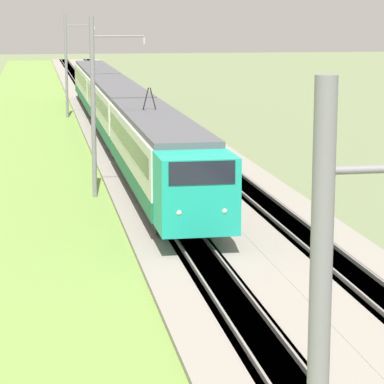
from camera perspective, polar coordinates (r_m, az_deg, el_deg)
The scene contains 8 objects.
ballast_main at distance 53.24m, azimuth -3.75°, elevation 1.97°, with size 240.00×4.40×0.30m.
ballast_adjacent at distance 53.88m, azimuth 0.92°, elevation 2.10°, with size 240.00×4.40×0.30m.
track_main at distance 53.24m, azimuth -3.75°, elevation 1.98°, with size 240.00×1.57×0.45m.
track_adjacent at distance 53.88m, azimuth 0.92°, elevation 2.11°, with size 240.00×1.57×0.45m.
grass_verge at distance 52.97m, azimuth -10.31°, elevation 1.67°, with size 240.00×8.16×0.12m.
passenger_train at distance 62.20m, azimuth -4.70°, elevation 5.34°, with size 62.89×2.91×5.06m.
catenary_mast_mid at distance 42.39m, azimuth -6.14°, elevation 5.36°, with size 0.22×2.56×8.48m.
catenary_mast_far at distance 76.28m, azimuth -7.86°, elevation 7.88°, with size 0.22×2.56×8.57m.
Camera 1 is at (-2.28, 5.54, 8.59)m, focal length 85.00 mm.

